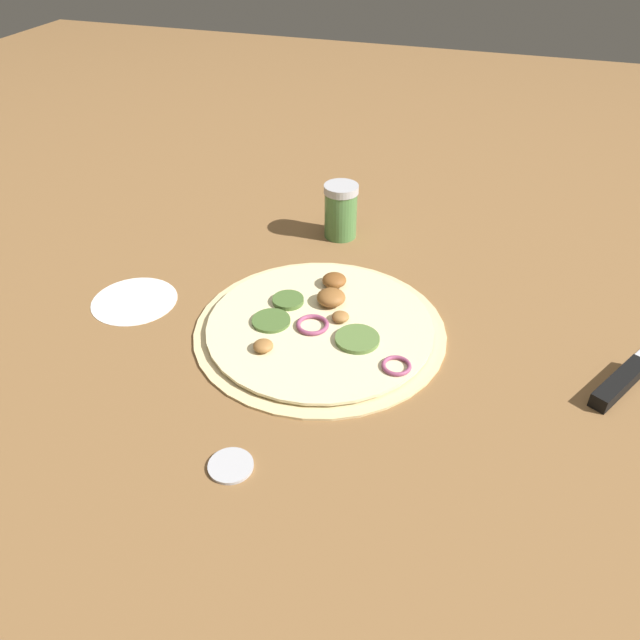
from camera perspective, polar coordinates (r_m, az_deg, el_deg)
The scene contains 5 objects.
ground_plane at distance 0.80m, azimuth 0.00°, elevation -0.95°, with size 3.00×3.00×0.00m, color brown.
pizza at distance 0.80m, azimuth 0.04°, elevation -0.52°, with size 0.32×0.32×0.03m.
spice_jar at distance 0.99m, azimuth 1.91°, elevation 9.95°, with size 0.05×0.05×0.09m.
loose_cap at distance 0.64m, azimuth -8.18°, elevation -12.95°, with size 0.05×0.05×0.01m.
flour_patch at distance 0.89m, azimuth -16.61°, elevation 1.71°, with size 0.12×0.12×0.00m.
Camera 1 is at (0.60, 0.19, 0.49)m, focal length 35.00 mm.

